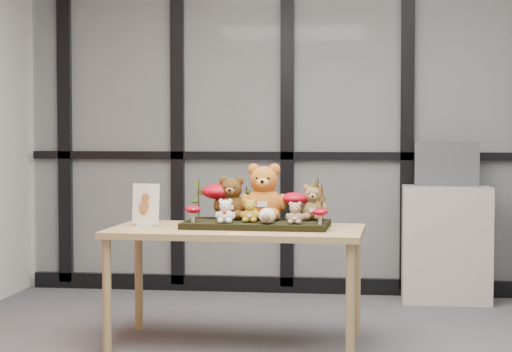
# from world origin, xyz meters

# --- Properties ---
(room_shell) EXTENTS (5.00, 5.00, 5.00)m
(room_shell) POSITION_xyz_m (0.00, 0.00, 1.68)
(room_shell) COLOR beige
(room_shell) RESTS_ON floor
(glass_partition) EXTENTS (4.90, 0.06, 2.78)m
(glass_partition) POSITION_xyz_m (-0.00, 2.47, 1.42)
(glass_partition) COLOR #2D383F
(glass_partition) RESTS_ON floor
(display_table) EXTENTS (1.48, 0.78, 0.68)m
(display_table) POSITION_xyz_m (-0.58, 0.73, 0.62)
(display_table) COLOR tan
(display_table) RESTS_ON floor
(diorama_tray) EXTENTS (0.85, 0.45, 0.04)m
(diorama_tray) POSITION_xyz_m (-0.47, 0.78, 0.70)
(diorama_tray) COLOR black
(diorama_tray) RESTS_ON display_table
(bear_pooh_yellow) EXTENTS (0.29, 0.26, 0.36)m
(bear_pooh_yellow) POSITION_xyz_m (-0.44, 0.87, 0.90)
(bear_pooh_yellow) COLOR #BA631D
(bear_pooh_yellow) RESTS_ON diorama_tray
(bear_brown_medium) EXTENTS (0.22, 0.20, 0.28)m
(bear_brown_medium) POSITION_xyz_m (-0.64, 0.88, 0.86)
(bear_brown_medium) COLOR #482C11
(bear_brown_medium) RESTS_ON diorama_tray
(bear_tan_back) EXTENTS (0.18, 0.17, 0.23)m
(bear_tan_back) POSITION_xyz_m (-0.15, 0.88, 0.84)
(bear_tan_back) COLOR brown
(bear_tan_back) RESTS_ON diorama_tray
(bear_small_yellow) EXTENTS (0.12, 0.11, 0.15)m
(bear_small_yellow) POSITION_xyz_m (-0.50, 0.72, 0.79)
(bear_small_yellow) COLOR #B78C1E
(bear_small_yellow) RESTS_ON diorama_tray
(bear_white_bow) EXTENTS (0.12, 0.11, 0.15)m
(bear_white_bow) POSITION_xyz_m (-0.64, 0.66, 0.80)
(bear_white_bow) COLOR white
(bear_white_bow) RESTS_ON diorama_tray
(bear_beige_small) EXTENTS (0.11, 0.10, 0.14)m
(bear_beige_small) POSITION_xyz_m (-0.24, 0.66, 0.79)
(bear_beige_small) COLOR #A57F5E
(bear_beige_small) RESTS_ON diorama_tray
(plush_cream_hedgehog) EXTENTS (0.08, 0.07, 0.10)m
(plush_cream_hedgehog) POSITION_xyz_m (-0.40, 0.65, 0.77)
(plush_cream_hedgehog) COLOR silver
(plush_cream_hedgehog) RESTS_ON diorama_tray
(mushroom_back_left) EXTENTS (0.21, 0.21, 0.23)m
(mushroom_back_left) POSITION_xyz_m (-0.72, 0.92, 0.83)
(mushroom_back_left) COLOR maroon
(mushroom_back_left) RESTS_ON diorama_tray
(mushroom_back_right) EXTENTS (0.16, 0.16, 0.18)m
(mushroom_back_right) POSITION_xyz_m (-0.26, 0.88, 0.81)
(mushroom_back_right) COLOR maroon
(mushroom_back_right) RESTS_ON diorama_tray
(mushroom_front_left) EXTENTS (0.09, 0.09, 0.10)m
(mushroom_front_left) POSITION_xyz_m (-0.83, 0.69, 0.77)
(mushroom_front_left) COLOR maroon
(mushroom_front_left) RESTS_ON diorama_tray
(mushroom_front_right) EXTENTS (0.09, 0.09, 0.10)m
(mushroom_front_right) POSITION_xyz_m (-0.10, 0.65, 0.77)
(mushroom_front_right) COLOR maroon
(mushroom_front_right) RESTS_ON diorama_tray
(sprig_green_far_left) EXTENTS (0.05, 0.05, 0.24)m
(sprig_green_far_left) POSITION_xyz_m (-0.84, 0.90, 0.84)
(sprig_green_far_left) COLOR #203B0D
(sprig_green_far_left) RESTS_ON diorama_tray
(sprig_green_mid_left) EXTENTS (0.05, 0.05, 0.19)m
(sprig_green_mid_left) POSITION_xyz_m (-0.72, 0.94, 0.81)
(sprig_green_mid_left) COLOR #203B0D
(sprig_green_mid_left) RESTS_ON diorama_tray
(sprig_dry_far_right) EXTENTS (0.05, 0.05, 0.25)m
(sprig_dry_far_right) POSITION_xyz_m (-0.12, 0.86, 0.84)
(sprig_dry_far_right) COLOR brown
(sprig_dry_far_right) RESTS_ON diorama_tray
(sprig_dry_mid_right) EXTENTS (0.05, 0.05, 0.22)m
(sprig_dry_mid_right) POSITION_xyz_m (-0.09, 0.75, 0.83)
(sprig_dry_mid_right) COLOR brown
(sprig_dry_mid_right) RESTS_ON diorama_tray
(sprig_green_centre) EXTENTS (0.05, 0.05, 0.19)m
(sprig_green_centre) POSITION_xyz_m (-0.55, 0.95, 0.81)
(sprig_green_centre) COLOR #203B0D
(sprig_green_centre) RESTS_ON diorama_tray
(sign_holder) EXTENTS (0.17, 0.08, 0.25)m
(sign_holder) POSITION_xyz_m (-1.13, 0.77, 0.80)
(sign_holder) COLOR silver
(sign_holder) RESTS_ON display_table
(label_card) EXTENTS (0.08, 0.03, 0.00)m
(label_card) POSITION_xyz_m (-0.55, 0.44, 0.68)
(label_card) COLOR white
(label_card) RESTS_ON display_table
(cabinet) EXTENTS (0.63, 0.37, 0.84)m
(cabinet) POSITION_xyz_m (0.73, 2.25, 0.42)
(cabinet) COLOR #A79E95
(cabinet) RESTS_ON floor
(monitor) EXTENTS (0.46, 0.05, 0.33)m
(monitor) POSITION_xyz_m (0.73, 2.26, 1.00)
(monitor) COLOR #4B4E53
(monitor) RESTS_ON cabinet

